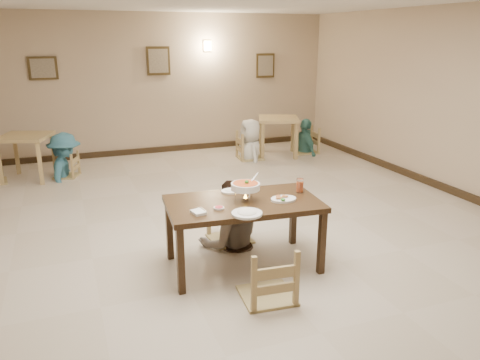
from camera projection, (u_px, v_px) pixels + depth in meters
name	position (u px, v px, depth m)	size (l,w,h in m)	color
floor	(234.00, 237.00, 6.10)	(10.00, 10.00, 0.00)	#BCAD9A
wall_back	(155.00, 85.00, 10.13)	(10.00, 10.00, 0.00)	tan
baseboard_back	(158.00, 150.00, 10.52)	(8.00, 0.06, 0.12)	black
baseboard_right	(468.00, 197.00, 7.43)	(0.06, 10.00, 0.12)	black
picture_a	(43.00, 68.00, 9.22)	(0.55, 0.04, 0.45)	#362913
picture_b	(158.00, 61.00, 9.97)	(0.50, 0.04, 0.60)	#362913
picture_c	(265.00, 66.00, 10.87)	(0.45, 0.04, 0.55)	#362913
wall_sconce	(207.00, 46.00, 10.26)	(0.16, 0.05, 0.22)	#FFD88C
main_table	(243.00, 208.00, 5.13)	(1.73, 1.07, 0.78)	#362312
chair_far	(230.00, 201.00, 5.86)	(0.49, 0.49, 1.04)	tan
chair_near	(268.00, 247.00, 4.53)	(0.51, 0.51, 1.09)	tan
main_diner	(230.00, 180.00, 5.64)	(0.82, 0.64, 1.68)	gray
curry_warmer	(246.00, 187.00, 5.06)	(0.35, 0.32, 0.28)	silver
rice_plate_far	(232.00, 191.00, 5.41)	(0.26, 0.26, 0.06)	white
rice_plate_near	(247.00, 213.00, 4.72)	(0.31, 0.31, 0.07)	white
fried_plate	(283.00, 198.00, 5.13)	(0.29, 0.29, 0.06)	white
chili_dish	(219.00, 208.00, 4.87)	(0.11, 0.11, 0.02)	white
napkin_cutlery	(198.00, 212.00, 4.75)	(0.17, 0.24, 0.03)	white
drink_glass	(300.00, 186.00, 5.38)	(0.08, 0.08, 0.16)	white
bg_table_left	(26.00, 143.00, 8.38)	(1.04, 1.04, 0.82)	tan
bg_table_right	(278.00, 124.00, 10.09)	(1.08, 1.08, 0.83)	tan
bg_chair_lr	(64.00, 154.00, 8.59)	(0.41, 0.41, 0.87)	tan
bg_chair_rl	(250.00, 134.00, 9.84)	(0.51, 0.51, 1.09)	tan
bg_chair_rr	(306.00, 129.00, 10.38)	(0.51, 0.51, 1.08)	tan
bg_diner_b	(62.00, 133.00, 8.47)	(1.07, 0.61, 1.65)	teal
bg_diner_c	(250.00, 119.00, 9.75)	(0.83, 0.54, 1.69)	silver
bg_diner_d	(306.00, 119.00, 10.31)	(0.89, 0.37, 1.53)	teal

